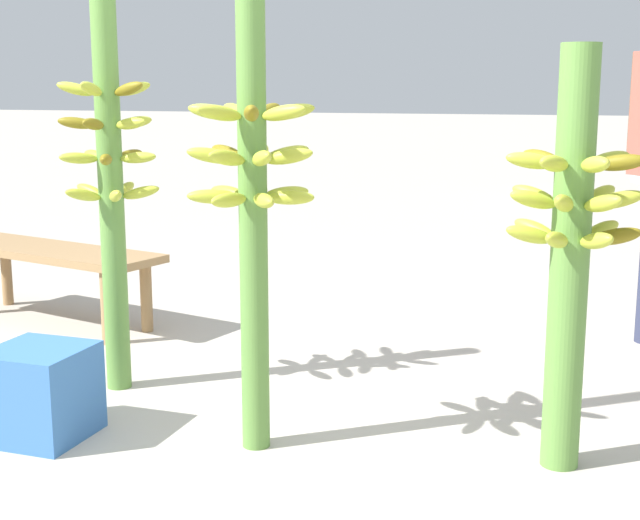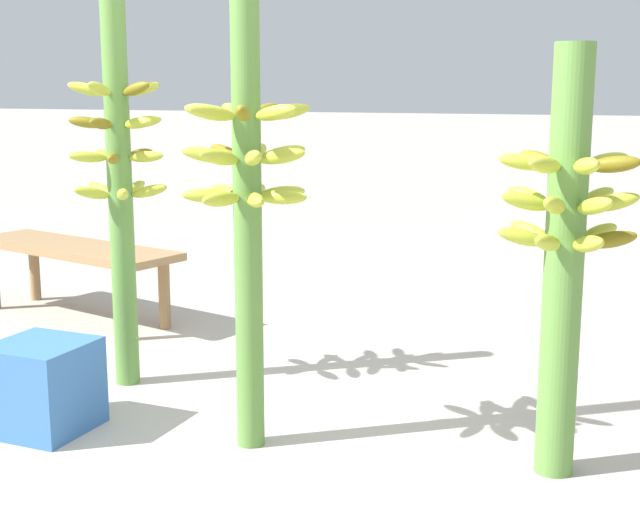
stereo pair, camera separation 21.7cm
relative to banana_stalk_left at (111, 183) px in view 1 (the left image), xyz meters
name	(u,v)px [view 1 (the left image)]	position (x,y,z in m)	size (l,w,h in m)	color
ground_plane	(256,453)	(0.81, -0.44, -0.85)	(80.00, 80.00, 0.00)	#B2AA9E
banana_stalk_left	(111,183)	(0.00, 0.00, 0.00)	(0.39, 0.40, 1.58)	#5B8C3D
banana_stalk_center	(253,192)	(0.78, -0.39, 0.03)	(0.43, 0.43, 1.64)	#5B8C3D
banana_stalk_right	(571,245)	(1.79, -0.21, -0.11)	(0.43, 0.43, 1.36)	#5B8C3D
market_bench	(51,259)	(-0.88, 0.79, -0.51)	(1.36, 0.67, 0.40)	#99754C
produce_crate	(40,393)	(0.03, -0.56, -0.69)	(0.33, 0.33, 0.33)	#386BB2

